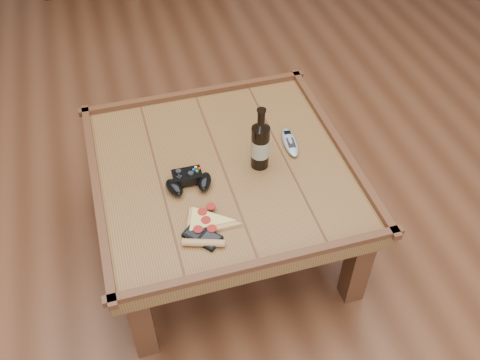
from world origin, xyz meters
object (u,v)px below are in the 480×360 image
object	(u,v)px
coffee_table	(223,178)
pizza_slice	(206,225)
remote_control	(290,142)
smartphone	(202,236)
game_controller	(189,181)
beer_bottle	(260,144)

from	to	relation	value
coffee_table	pizza_slice	xyz separation A→B (m)	(-0.13, -0.27, 0.07)
coffee_table	remote_control	size ratio (longest dim) A/B	5.72
smartphone	game_controller	bearing A→B (deg)	46.21
smartphone	remote_control	bearing A→B (deg)	-2.71
coffee_table	pizza_slice	size ratio (longest dim) A/B	3.46
remote_control	smartphone	bearing A→B (deg)	-134.54
coffee_table	pizza_slice	world-z (taller)	pizza_slice
smartphone	remote_control	xyz separation A→B (m)	(0.45, 0.37, 0.00)
game_controller	remote_control	size ratio (longest dim) A/B	1.09
game_controller	coffee_table	bearing A→B (deg)	22.92
coffee_table	game_controller	size ratio (longest dim) A/B	5.24
game_controller	pizza_slice	xyz separation A→B (m)	(0.01, -0.21, -0.02)
game_controller	pizza_slice	world-z (taller)	game_controller
coffee_table	game_controller	world-z (taller)	game_controller
smartphone	pizza_slice	bearing A→B (deg)	21.70
beer_bottle	remote_control	xyz separation A→B (m)	(0.15, 0.08, -0.10)
pizza_slice	remote_control	world-z (taller)	pizza_slice
pizza_slice	game_controller	bearing A→B (deg)	112.35
coffee_table	remote_control	bearing A→B (deg)	9.92
beer_bottle	smartphone	bearing A→B (deg)	-135.77
coffee_table	game_controller	xyz separation A→B (m)	(-0.15, -0.06, 0.08)
pizza_slice	smartphone	size ratio (longest dim) A/B	2.09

